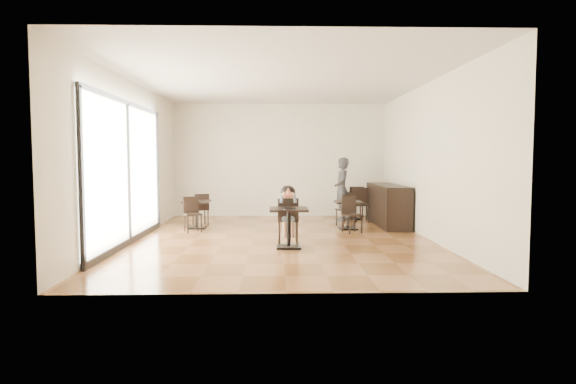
{
  "coord_description": "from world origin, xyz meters",
  "views": [
    {
      "loc": [
        -0.13,
        -9.77,
        1.65
      ],
      "look_at": [
        0.12,
        -0.5,
        1.0
      ],
      "focal_mm": 30.0,
      "sensor_mm": 36.0,
      "label": 1
    }
  ],
  "objects_px": {
    "chair_mid_b": "(352,215)",
    "chair_back_b": "(361,205)",
    "adult_patron": "(342,189)",
    "cafe_table_mid": "(348,215)",
    "child_table": "(289,228)",
    "chair_left_b": "(193,214)",
    "chair_back_a": "(356,202)",
    "child": "(288,214)",
    "chair_left_a": "(200,209)",
    "cafe_table_left": "(197,215)",
    "child_chair": "(288,220)",
    "chair_mid_a": "(345,210)",
    "cafe_table_back": "(352,206)"
  },
  "relations": [
    {
      "from": "chair_mid_a",
      "to": "chair_left_b",
      "type": "xyz_separation_m",
      "value": [
        -3.55,
        -0.87,
        -0.0
      ]
    },
    {
      "from": "cafe_table_mid",
      "to": "chair_mid_b",
      "type": "relative_size",
      "value": 0.83
    },
    {
      "from": "cafe_table_mid",
      "to": "chair_back_a",
      "type": "xyz_separation_m",
      "value": [
        0.53,
        2.19,
        0.11
      ]
    },
    {
      "from": "adult_patron",
      "to": "chair_left_b",
      "type": "relative_size",
      "value": 2.12
    },
    {
      "from": "chair_left_b",
      "to": "adult_patron",
      "type": "bearing_deg",
      "value": 3.83
    },
    {
      "from": "child_chair",
      "to": "chair_mid_a",
      "type": "distance_m",
      "value": 2.73
    },
    {
      "from": "chair_back_a",
      "to": "chair_back_b",
      "type": "distance_m",
      "value": 0.89
    },
    {
      "from": "child",
      "to": "adult_patron",
      "type": "relative_size",
      "value": 0.67
    },
    {
      "from": "child",
      "to": "cafe_table_left",
      "type": "distance_m",
      "value": 2.9
    },
    {
      "from": "cafe_table_left",
      "to": "chair_left_a",
      "type": "height_order",
      "value": "chair_left_a"
    },
    {
      "from": "cafe_table_left",
      "to": "chair_back_b",
      "type": "relative_size",
      "value": 0.75
    },
    {
      "from": "child_chair",
      "to": "chair_left_a",
      "type": "xyz_separation_m",
      "value": [
        -2.1,
        2.54,
        -0.05
      ]
    },
    {
      "from": "chair_mid_a",
      "to": "chair_mid_b",
      "type": "distance_m",
      "value": 1.1
    },
    {
      "from": "child_table",
      "to": "adult_patron",
      "type": "distance_m",
      "value": 4.17
    },
    {
      "from": "child_chair",
      "to": "cafe_table_left",
      "type": "xyz_separation_m",
      "value": [
        -2.1,
        1.99,
        -0.12
      ]
    },
    {
      "from": "cafe_table_back",
      "to": "child_table",
      "type": "bearing_deg",
      "value": -113.85
    },
    {
      "from": "chair_mid_b",
      "to": "chair_back_b",
      "type": "bearing_deg",
      "value": 52.15
    },
    {
      "from": "cafe_table_mid",
      "to": "child_table",
      "type": "bearing_deg",
      "value": -122.21
    },
    {
      "from": "child_table",
      "to": "child_chair",
      "type": "relative_size",
      "value": 0.83
    },
    {
      "from": "chair_mid_b",
      "to": "chair_back_a",
      "type": "relative_size",
      "value": 0.9
    },
    {
      "from": "chair_back_b",
      "to": "cafe_table_back",
      "type": "bearing_deg",
      "value": 105.17
    },
    {
      "from": "cafe_table_back",
      "to": "chair_back_a",
      "type": "bearing_deg",
      "value": 66.46
    },
    {
      "from": "cafe_table_left",
      "to": "chair_back_b",
      "type": "distance_m",
      "value": 4.23
    },
    {
      "from": "child_chair",
      "to": "chair_left_a",
      "type": "bearing_deg",
      "value": -50.43
    },
    {
      "from": "chair_mid_a",
      "to": "chair_left_b",
      "type": "distance_m",
      "value": 3.66
    },
    {
      "from": "adult_patron",
      "to": "cafe_table_mid",
      "type": "xyz_separation_m",
      "value": [
        -0.06,
        -1.55,
        -0.51
      ]
    },
    {
      "from": "cafe_table_left",
      "to": "chair_left_a",
      "type": "xyz_separation_m",
      "value": [
        0.0,
        0.55,
        0.07
      ]
    },
    {
      "from": "child_table",
      "to": "cafe_table_mid",
      "type": "distance_m",
      "value": 2.73
    },
    {
      "from": "child_chair",
      "to": "chair_left_b",
      "type": "distance_m",
      "value": 2.55
    },
    {
      "from": "child",
      "to": "cafe_table_left",
      "type": "xyz_separation_m",
      "value": [
        -2.1,
        1.99,
        -0.23
      ]
    },
    {
      "from": "chair_mid_b",
      "to": "chair_left_b",
      "type": "relative_size",
      "value": 1.0
    },
    {
      "from": "child",
      "to": "chair_left_a",
      "type": "xyz_separation_m",
      "value": [
        -2.1,
        2.54,
        -0.16
      ]
    },
    {
      "from": "adult_patron",
      "to": "chair_back_a",
      "type": "height_order",
      "value": "adult_patron"
    },
    {
      "from": "adult_patron",
      "to": "cafe_table_left",
      "type": "distance_m",
      "value": 3.88
    },
    {
      "from": "cafe_table_left",
      "to": "cafe_table_back",
      "type": "xyz_separation_m",
      "value": [
        3.94,
        1.62,
        0.04
      ]
    },
    {
      "from": "chair_left_a",
      "to": "chair_back_a",
      "type": "bearing_deg",
      "value": 175.48
    },
    {
      "from": "child_chair",
      "to": "chair_mid_b",
      "type": "distance_m",
      "value": 1.89
    },
    {
      "from": "child_table",
      "to": "cafe_table_back",
      "type": "bearing_deg",
      "value": 66.15
    },
    {
      "from": "cafe_table_mid",
      "to": "cafe_table_back",
      "type": "bearing_deg",
      "value": 78.28
    },
    {
      "from": "adult_patron",
      "to": "cafe_table_mid",
      "type": "distance_m",
      "value": 1.63
    },
    {
      "from": "chair_mid_b",
      "to": "chair_left_b",
      "type": "xyz_separation_m",
      "value": [
        -3.55,
        0.23,
        -0.0
      ]
    },
    {
      "from": "child_table",
      "to": "cafe_table_mid",
      "type": "bearing_deg",
      "value": 57.79
    },
    {
      "from": "child_chair",
      "to": "child",
      "type": "xyz_separation_m",
      "value": [
        -0.0,
        -0.0,
        0.11
      ]
    },
    {
      "from": "child_table",
      "to": "child",
      "type": "distance_m",
      "value": 0.58
    },
    {
      "from": "child_chair",
      "to": "child",
      "type": "height_order",
      "value": "child"
    },
    {
      "from": "child_chair",
      "to": "cafe_table_mid",
      "type": "height_order",
      "value": "child_chair"
    },
    {
      "from": "chair_left_a",
      "to": "chair_back_b",
      "type": "distance_m",
      "value": 4.12
    },
    {
      "from": "child",
      "to": "adult_patron",
      "type": "height_order",
      "value": "adult_patron"
    },
    {
      "from": "chair_mid_b",
      "to": "chair_left_a",
      "type": "xyz_separation_m",
      "value": [
        -3.55,
        1.33,
        -0.0
      ]
    },
    {
      "from": "adult_patron",
      "to": "chair_left_a",
      "type": "relative_size",
      "value": 2.12
    }
  ]
}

